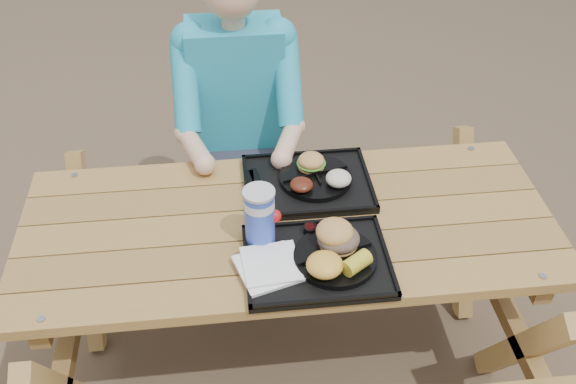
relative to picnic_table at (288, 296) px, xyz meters
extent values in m
plane|color=#999999|center=(0.00, 0.00, -0.38)|extent=(60.00, 60.00, 0.00)
cube|color=black|center=(0.07, -0.21, 0.39)|extent=(0.45, 0.35, 0.02)
cube|color=black|center=(0.09, 0.18, 0.39)|extent=(0.45, 0.35, 0.02)
cylinder|color=black|center=(0.12, -0.21, 0.41)|extent=(0.26, 0.26, 0.02)
cylinder|color=black|center=(0.12, 0.19, 0.41)|extent=(0.26, 0.26, 0.02)
cube|color=white|center=(-0.09, -0.23, 0.40)|extent=(0.22, 0.22, 0.02)
cylinder|color=blue|center=(-0.10, -0.10, 0.49)|extent=(0.09, 0.09, 0.19)
cylinder|color=black|center=(0.06, -0.08, 0.41)|extent=(0.05, 0.05, 0.03)
cylinder|color=yellow|center=(0.12, -0.09, 0.41)|extent=(0.05, 0.05, 0.03)
ellipsoid|color=gold|center=(0.08, -0.28, 0.44)|extent=(0.11, 0.11, 0.06)
cube|color=black|center=(-0.09, 0.19, 0.40)|extent=(0.06, 0.17, 0.01)
ellipsoid|color=#561E11|center=(0.06, 0.12, 0.43)|extent=(0.08, 0.08, 0.04)
ellipsoid|color=beige|center=(0.19, 0.13, 0.44)|extent=(0.09, 0.09, 0.05)
camera|label=1|loc=(-0.18, -1.58, 1.83)|focal=40.00mm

